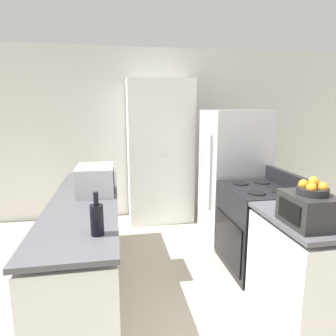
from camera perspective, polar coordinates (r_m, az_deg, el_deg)
The scene contains 10 objects.
wall_back at distance 4.77m, azimuth -3.20°, elevation 6.45°, with size 7.00×0.06×2.60m.
counter_left at distance 3.01m, azimuth -15.22°, elevation -14.14°, with size 0.60×2.36×0.89m.
counter_right at distance 2.75m, azimuth 24.37°, elevation -17.41°, with size 0.60×0.84×0.89m.
pantry_cabinet at distance 4.50m, azimuth -1.53°, elevation 3.04°, with size 0.95×0.56×2.11m.
stove at distance 3.40m, azimuth 16.62°, elevation -10.80°, with size 0.66×0.80×1.05m.
refrigerator at distance 4.00m, azimuth 12.26°, elevation -1.39°, with size 0.75×0.74×1.69m.
microwave at distance 2.98m, azimuth -13.61°, elevation -2.17°, with size 0.35×0.46×0.27m.
wine_bottle at distance 2.02m, azimuth -13.39°, elevation -9.39°, with size 0.09×0.09×0.29m.
toaster_oven at distance 2.34m, azimuth 25.26°, elevation -7.21°, with size 0.31×0.37×0.23m.
fruit_bowl at distance 2.29m, azimuth 25.86°, elevation -3.52°, with size 0.21×0.21×0.13m.
Camera 1 is at (-0.58, -1.44, 1.71)m, focal length 32.00 mm.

